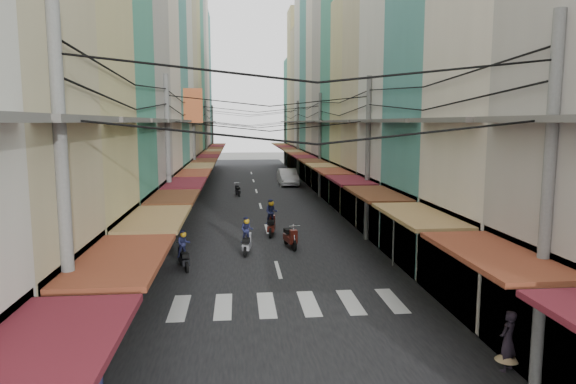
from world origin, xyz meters
TOP-DOWN VIEW (x-y plane):
  - ground at (0.00, 0.00)m, footprint 160.00×160.00m
  - road at (0.00, 20.00)m, footprint 10.00×80.00m
  - sidewalk_left at (-6.50, 20.00)m, footprint 3.00×80.00m
  - sidewalk_right at (6.50, 20.00)m, footprint 3.00×80.00m
  - crosswalk at (-0.00, -6.00)m, footprint 7.55×2.40m
  - building_row_left at (-7.92, 16.56)m, footprint 7.80×67.67m
  - building_row_right at (7.92, 16.45)m, footprint 7.80×68.98m
  - utility_poles at (0.00, 15.01)m, footprint 10.20×66.13m
  - white_car at (3.14, 26.03)m, footprint 5.50×2.26m
  - bicycle at (7.50, 1.68)m, footprint 1.89×1.15m
  - moving_scooters at (-1.00, 3.32)m, footprint 5.07×22.48m
  - parked_scooters at (4.31, -3.57)m, footprint 12.56×14.40m
  - pedestrians at (-4.95, 1.79)m, footprint 12.46×23.06m
  - market_umbrella at (7.20, -7.05)m, footprint 2.54×2.54m
  - traffic_sign at (4.78, -1.86)m, footprint 0.10×0.64m

SIDE VIEW (x-z plane):
  - ground at x=0.00m, z-range 0.00..0.00m
  - white_car at x=3.14m, z-range -0.96..0.96m
  - bicycle at x=7.50m, z-range -0.61..0.61m
  - road at x=0.00m, z-range 0.00..0.02m
  - crosswalk at x=0.00m, z-range 0.02..0.03m
  - sidewalk_left at x=-6.50m, z-range 0.00..0.06m
  - sidewalk_right at x=6.50m, z-range 0.00..0.06m
  - parked_scooters at x=4.31m, z-range -0.02..0.99m
  - moving_scooters at x=-1.00m, z-range -0.43..1.47m
  - pedestrians at x=-4.95m, z-range -0.03..2.11m
  - traffic_sign at x=4.78m, z-range 0.66..3.57m
  - market_umbrella at x=7.20m, z-range 1.02..3.70m
  - utility_poles at x=0.00m, z-range 2.49..10.69m
  - building_row_right at x=7.92m, z-range -1.89..20.71m
  - building_row_left at x=-7.92m, z-range -2.07..21.63m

